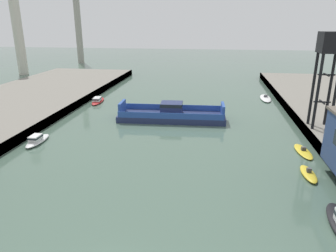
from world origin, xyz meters
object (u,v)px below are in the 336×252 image
moored_boat_near_left (265,98)px  crane_tower (330,53)px  chain_ferry (172,114)px  smokestack_distant_a (78,25)px  moored_boat_far_left (308,174)px  moored_boat_far_right (98,100)px  smokestack_distant_b (16,21)px  moored_boat_upstream_a (303,151)px  moored_boat_mid_right (37,140)px

moored_boat_near_left → crane_tower: size_ratio=0.56×
chain_ferry → smokestack_distant_a: size_ratio=0.65×
moored_boat_far_left → moored_boat_far_right: size_ratio=0.64×
chain_ferry → smokestack_distant_b: smokestack_distant_b is taller
smokestack_distant_a → smokestack_distant_b: 34.79m
moored_boat_far_right → smokestack_distant_b: 55.73m
moored_boat_far_right → smokestack_distant_a: bearing=115.9°
chain_ferry → moored_boat_upstream_a: chain_ferry is taller
moored_boat_near_left → crane_tower: (4.61, -24.81, 12.86)m
moored_boat_far_left → smokestack_distant_a: 123.78m
crane_tower → smokestack_distant_a: size_ratio=0.48×
chain_ferry → moored_boat_mid_right: size_ratio=3.32×
moored_boat_mid_right → moored_boat_upstream_a: bearing=2.9°
moored_boat_near_left → moored_boat_upstream_a: size_ratio=1.39×
moored_boat_near_left → smokestack_distant_a: 95.12m
moored_boat_far_left → moored_boat_upstream_a: moored_boat_far_left is taller
moored_boat_upstream_a → smokestack_distant_a: smokestack_distant_a is taller
moored_boat_mid_right → crane_tower: crane_tower is taller
moored_boat_near_left → moored_boat_far_left: moored_boat_near_left is taller
chain_ferry → smokestack_distant_b: size_ratio=0.60×
smokestack_distant_b → moored_boat_mid_right: bearing=-56.6°
moored_boat_near_left → moored_boat_mid_right: (-38.70, -34.49, 0.23)m
moored_boat_mid_right → moored_boat_far_right: bearing=89.8°
chain_ferry → moored_boat_far_right: bearing=149.6°
chain_ferry → smokestack_distant_a: bearing=123.1°
chain_ferry → moored_boat_upstream_a: size_ratio=3.43×
moored_boat_far_left → moored_boat_near_left: bearing=89.1°
moored_boat_near_left → moored_boat_upstream_a: bearing=-89.0°
crane_tower → smokestack_distant_a: bearing=132.1°
moored_boat_upstream_a → moored_boat_mid_right: bearing=-177.1°
moored_boat_mid_right → crane_tower: size_ratio=0.41×
crane_tower → moored_boat_far_right: bearing=159.6°
moored_boat_mid_right → moored_boat_far_right: (0.10, 25.73, -0.04)m
moored_boat_far_left → crane_tower: (5.22, 14.96, 12.86)m
moored_boat_far_left → smokestack_distant_b: bearing=139.9°
moored_boat_far_left → moored_boat_upstream_a: (1.20, 7.28, -0.07)m
smokestack_distant_b → moored_boat_far_right: bearing=-41.0°
chain_ferry → moored_boat_far_left: (19.36, -20.09, -0.77)m
moored_boat_upstream_a → crane_tower: crane_tower is taller
moored_boat_far_left → moored_boat_upstream_a: size_ratio=0.83×
moored_boat_near_left → smokestack_distant_b: bearing=161.7°
moored_boat_far_right → smokestack_distant_a: size_ratio=0.25×
moored_boat_far_right → smokestack_distant_b: size_ratio=0.23×
crane_tower → smokestack_distant_b: (-83.22, 50.77, 4.62)m
moored_boat_mid_right → smokestack_distant_b: (-39.91, 60.46, 17.26)m
crane_tower → smokestack_distant_b: 97.59m
moored_boat_far_left → moored_boat_far_right: moored_boat_far_right is taller
smokestack_distant_b → moored_boat_far_left: bearing=-40.1°
chain_ferry → smokestack_distant_b: 76.17m
smokestack_distant_a → moored_boat_upstream_a: bearing=-51.9°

